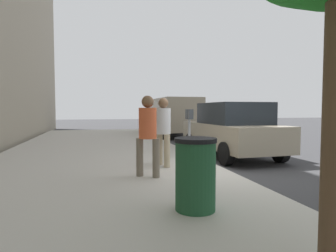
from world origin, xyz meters
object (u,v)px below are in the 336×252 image
object	(u,v)px
pedestrian_bystander	(148,130)
parked_van_far	(173,115)
parking_meter	(189,124)
parked_sedan_near	(231,129)
pedestrian_at_meter	(163,127)
trash_bin	(195,174)

from	to	relation	value
pedestrian_bystander	parked_van_far	size ratio (longest dim) A/B	0.32
parking_meter	parked_van_far	size ratio (longest dim) A/B	0.27
pedestrian_bystander	parked_sedan_near	world-z (taller)	pedestrian_bystander
parking_meter	parked_van_far	world-z (taller)	parked_van_far
pedestrian_bystander	parked_van_far	world-z (taller)	parked_van_far
pedestrian_at_meter	parked_van_far	world-z (taller)	parked_van_far
parking_meter	pedestrian_bystander	distance (m)	1.79
pedestrian_at_meter	parked_van_far	distance (m)	9.70
parking_meter	trash_bin	distance (m)	3.53
parked_sedan_near	trash_bin	size ratio (longest dim) A/B	4.40
parked_sedan_near	parking_meter	bearing A→B (deg)	128.88
pedestrian_bystander	parked_sedan_near	size ratio (longest dim) A/B	0.38
parking_meter	parked_sedan_near	bearing A→B (deg)	-51.12
pedestrian_bystander	trash_bin	xyz separation A→B (m)	(-2.11, -0.31, -0.47)
trash_bin	parking_meter	bearing A→B (deg)	-16.55
pedestrian_at_meter	trash_bin	bearing A→B (deg)	-111.02
pedestrian_at_meter	pedestrian_bystander	world-z (taller)	pedestrian_bystander
parked_sedan_near	parked_van_far	bearing A→B (deg)	0.01
parked_sedan_near	parked_van_far	xyz separation A→B (m)	(7.54, 0.00, 0.36)
parked_sedan_near	trash_bin	distance (m)	5.77
pedestrian_bystander	pedestrian_at_meter	bearing A→B (deg)	4.18
pedestrian_bystander	parked_sedan_near	distance (m)	4.33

